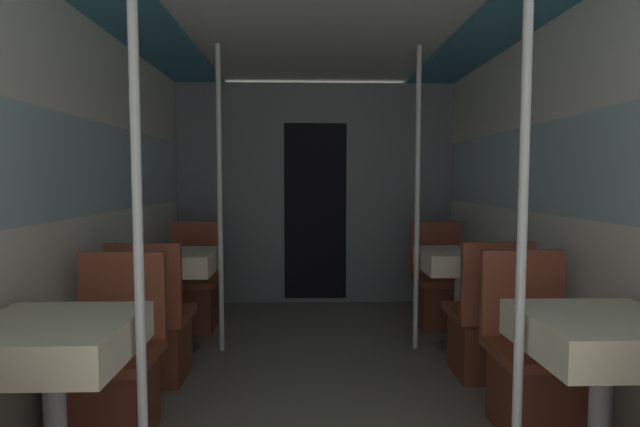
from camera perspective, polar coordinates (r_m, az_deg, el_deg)
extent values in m
cube|color=silver|center=(3.33, -25.46, 0.88)|extent=(0.05, 6.43, 2.27)
cube|color=silver|center=(3.32, -25.38, 4.81)|extent=(0.03, 5.92, 0.58)
cube|color=silver|center=(3.42, 25.24, 0.96)|extent=(0.05, 6.43, 2.27)
cube|color=silver|center=(3.41, 25.18, 4.79)|extent=(0.03, 5.92, 0.58)
cube|color=silver|center=(3.21, 0.25, 22.60)|extent=(2.89, 6.43, 0.04)
cube|color=teal|center=(3.38, -21.76, 20.75)|extent=(0.52, 6.17, 0.03)
cube|color=teal|center=(3.45, 21.74, 20.39)|extent=(0.52, 6.17, 0.03)
cube|color=slate|center=(5.18, -0.55, 2.25)|extent=(2.83, 0.08, 2.27)
cube|color=black|center=(5.15, -0.54, 0.22)|extent=(0.64, 0.01, 1.81)
cylinder|color=#B7B7BC|center=(2.31, -28.01, -19.88)|extent=(0.08, 0.08, 0.71)
cube|color=#B2B2B7|center=(2.20, -28.33, -11.10)|extent=(0.55, 0.55, 0.02)
cube|color=beige|center=(2.21, -28.27, -12.66)|extent=(0.59, 0.59, 0.15)
cube|color=brown|center=(2.83, -22.83, -19.10)|extent=(0.38, 0.38, 0.39)
cube|color=brown|center=(2.75, -22.96, -14.87)|extent=(0.45, 0.45, 0.05)
cube|color=brown|center=(2.87, -21.61, -8.71)|extent=(0.45, 0.04, 0.47)
cylinder|color=silver|center=(2.00, -20.11, -0.79)|extent=(0.04, 0.04, 2.27)
cylinder|color=#4C4C51|center=(4.04, -15.99, -14.70)|extent=(0.35, 0.35, 0.01)
cylinder|color=#B7B7BC|center=(3.94, -16.09, -9.67)|extent=(0.08, 0.08, 0.71)
cube|color=#B2B2B7|center=(3.87, -16.19, -4.39)|extent=(0.55, 0.55, 0.02)
cube|color=beige|center=(3.88, -16.18, -5.31)|extent=(0.59, 0.59, 0.15)
cube|color=brown|center=(3.49, -18.27, -14.50)|extent=(0.38, 0.38, 0.39)
cube|color=brown|center=(3.43, -18.36, -11.01)|extent=(0.45, 0.45, 0.05)
cube|color=brown|center=(3.18, -19.52, -7.42)|extent=(0.45, 0.04, 0.47)
cube|color=brown|center=(4.48, -14.33, -10.28)|extent=(0.38, 0.38, 0.39)
cube|color=brown|center=(4.43, -14.38, -7.52)|extent=(0.45, 0.45, 0.05)
cube|color=brown|center=(4.58, -13.87, -3.85)|extent=(0.45, 0.04, 0.47)
cylinder|color=silver|center=(3.76, -11.37, 1.51)|extent=(0.04, 0.04, 2.27)
cylinder|color=#B7B7BC|center=(2.41, 29.35, -18.98)|extent=(0.08, 0.08, 0.71)
cube|color=#B2B2B7|center=(2.29, 29.66, -10.51)|extent=(0.55, 0.55, 0.02)
cube|color=beige|center=(2.31, 29.61, -12.01)|extent=(0.59, 0.59, 0.15)
cube|color=brown|center=(2.91, 23.52, -18.49)|extent=(0.38, 0.38, 0.39)
cube|color=brown|center=(2.83, 23.65, -14.36)|extent=(0.45, 0.45, 0.05)
cube|color=brown|center=(2.94, 22.08, -8.40)|extent=(0.45, 0.04, 0.47)
cylinder|color=silver|center=(2.07, 22.13, -0.68)|extent=(0.04, 0.04, 2.27)
cylinder|color=#4C4C51|center=(4.09, 15.56, -14.44)|extent=(0.35, 0.35, 0.01)
cylinder|color=#B7B7BC|center=(3.99, 15.66, -9.47)|extent=(0.08, 0.08, 0.71)
cube|color=#B2B2B7|center=(3.92, 15.76, -4.27)|extent=(0.55, 0.55, 0.02)
cube|color=beige|center=(3.93, 15.75, -5.17)|extent=(0.59, 0.59, 0.15)
cube|color=brown|center=(3.55, 18.24, -14.17)|extent=(0.38, 0.38, 0.39)
cube|color=brown|center=(3.49, 18.32, -10.73)|extent=(0.45, 0.45, 0.05)
cube|color=brown|center=(3.25, 19.66, -7.19)|extent=(0.45, 0.04, 0.47)
cube|color=brown|center=(4.53, 13.58, -10.12)|extent=(0.38, 0.38, 0.39)
cube|color=brown|center=(4.48, 13.63, -7.38)|extent=(0.45, 0.45, 0.05)
cube|color=brown|center=(4.63, 13.02, -3.76)|extent=(0.45, 0.04, 0.47)
cylinder|color=silver|center=(3.80, 11.06, 1.54)|extent=(0.04, 0.04, 2.27)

